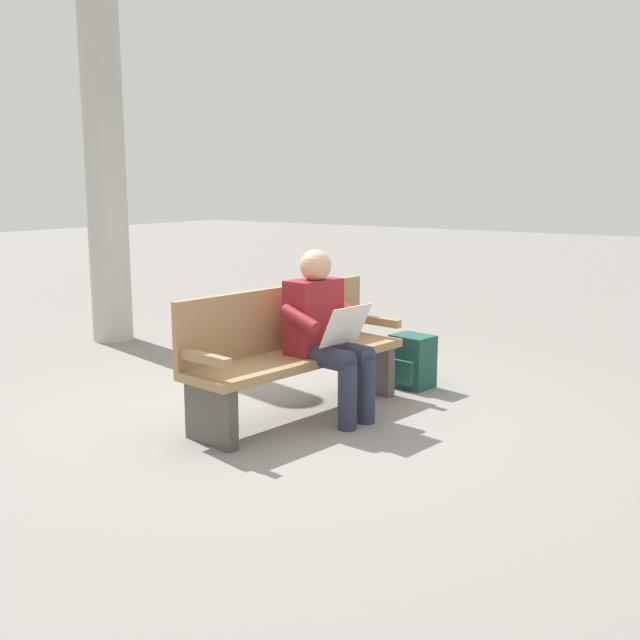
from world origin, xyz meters
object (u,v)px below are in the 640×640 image
(bench_near, at_px, (292,351))
(support_pillar, at_px, (104,155))
(person_seated, at_px, (325,330))
(backpack, at_px, (412,362))

(bench_near, relative_size, support_pillar, 0.48)
(person_seated, bearing_deg, support_pillar, -97.58)
(bench_near, relative_size, backpack, 4.32)
(backpack, relative_size, support_pillar, 0.11)
(backpack, bearing_deg, bench_near, -17.29)
(bench_near, xyz_separation_m, person_seated, (-0.07, 0.24, 0.17))
(backpack, bearing_deg, person_seated, -5.81)
(person_seated, xyz_separation_m, support_pillar, (-0.84, -3.34, 1.27))
(support_pillar, bearing_deg, backpack, 93.59)
(bench_near, bearing_deg, person_seated, 112.78)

